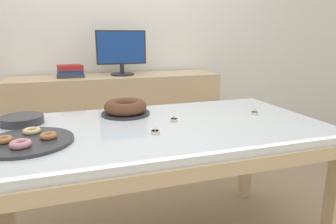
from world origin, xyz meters
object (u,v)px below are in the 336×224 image
Objects in this scene: tealight_left_edge at (254,113)px; cake_chocolate_round at (126,108)px; tealight_near_cakes at (155,132)px; tealight_centre at (174,120)px; book_stack at (70,71)px; pastry_platter at (27,141)px; plate_stack at (22,120)px; computer_monitor at (122,53)px.

cake_chocolate_round is at bearing 161.68° from tealight_left_edge.
tealight_near_cakes is 0.22m from tealight_centre.
cake_chocolate_round is 6.78× the size of tealight_centre.
book_stack is 1.40m from tealight_near_cakes.
tealight_left_edge is at bearing 5.46° from pastry_platter.
tealight_centre is (-0.48, 0.01, 0.00)m from tealight_left_edge.
cake_chocolate_round is at bearing -74.06° from book_stack.
plate_stack is at bearing 100.53° from pastry_platter.
plate_stack is at bearing 148.18° from tealight_near_cakes.
book_stack reaches higher than cake_chocolate_round.
computer_monitor reaches higher than cake_chocolate_round.
cake_chocolate_round reaches higher than tealight_left_edge.
computer_monitor reaches higher than tealight_near_cakes.
cake_chocolate_round is 6.78× the size of tealight_left_edge.
computer_monitor is 1.23m from plate_stack.
computer_monitor is 1.56× the size of cake_chocolate_round.
cake_chocolate_round is 0.31m from tealight_centre.
plate_stack is 0.70m from tealight_near_cakes.
pastry_platter is at bearing -144.23° from cake_chocolate_round.
pastry_platter and plate_stack have the same top height.
tealight_left_edge is (0.69, -0.23, -0.03)m from cake_chocolate_round.
pastry_platter is at bearing -115.62° from computer_monitor.
tealight_near_cakes is (-0.63, -0.16, 0.00)m from tealight_left_edge.
book_stack is at bearing 81.42° from pastry_platter.
tealight_left_edge is at bearing -65.66° from computer_monitor.
cake_chocolate_round is at bearing 133.59° from tealight_centre.
tealight_near_cakes is (0.60, -0.37, -0.01)m from plate_stack.
tealight_centre is at bearing -67.68° from book_stack.
plate_stack is (-0.06, 0.32, 0.01)m from pastry_platter.
cake_chocolate_round is at bearing 35.77° from pastry_platter.
plate_stack is 5.25× the size of tealight_left_edge.
tealight_near_cakes is (0.06, -0.39, -0.03)m from cake_chocolate_round.
tealight_centre is at bearing 9.75° from pastry_platter.
cake_chocolate_round is at bearing 99.21° from tealight_near_cakes.
computer_monitor is at bearing -0.19° from book_stack.
pastry_platter is at bearing -79.47° from plate_stack.
tealight_near_cakes is at bearing -132.14° from tealight_centre.
tealight_left_edge is at bearing -50.98° from book_stack.
tealight_left_edge is 1.00× the size of tealight_centre.
tealight_left_edge and tealight_near_cakes have the same top height.
tealight_left_edge is 0.65m from tealight_near_cakes.
computer_monitor is 10.60× the size of tealight_near_cakes.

